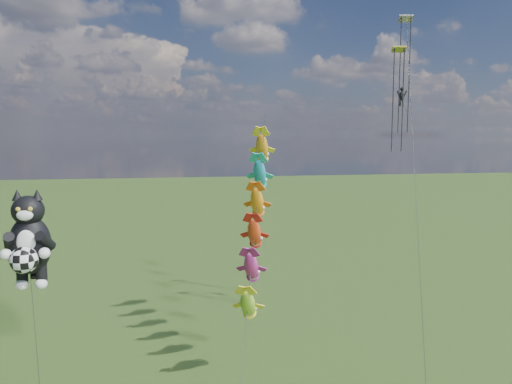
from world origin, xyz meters
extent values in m
cylinder|color=black|center=(-2.95, 0.12, 3.66)|extent=(0.93, 2.59, 7.03)
ellipsoid|color=black|center=(-3.40, 1.71, 8.83)|extent=(2.74, 2.47, 3.33)
ellipsoid|color=black|center=(-3.40, 1.60, 10.81)|extent=(2.16, 2.05, 1.68)
cone|color=black|center=(-3.92, 1.60, 11.69)|extent=(0.73, 0.73, 0.62)
cone|color=black|center=(-2.88, 1.60, 11.69)|extent=(0.73, 0.73, 0.62)
ellipsoid|color=white|center=(-3.40, 0.93, 10.65)|extent=(0.96, 0.68, 0.60)
ellipsoid|color=white|center=(-3.40, 0.93, 9.15)|extent=(1.11, 0.69, 1.37)
sphere|color=gold|center=(-3.71, 0.85, 11.00)|extent=(0.25, 0.25, 0.25)
sphere|color=gold|center=(-3.09, 0.85, 11.00)|extent=(0.25, 0.25, 0.25)
sphere|color=white|center=(-4.39, 0.62, 8.57)|extent=(0.62, 0.62, 0.62)
sphere|color=white|center=(-2.41, 0.62, 8.57)|extent=(0.62, 0.62, 0.62)
sphere|color=white|center=(-3.92, 1.55, 6.60)|extent=(0.67, 0.67, 0.67)
sphere|color=white|center=(-2.88, 1.55, 6.60)|extent=(0.67, 0.67, 0.67)
sphere|color=white|center=(-3.40, 0.30, 8.31)|extent=(1.48, 1.48, 1.48)
cylinder|color=black|center=(9.94, 4.66, 8.42)|extent=(4.49, 15.20, 16.55)
ellipsoid|color=green|center=(8.96, 1.32, 4.78)|extent=(1.58, 2.67, 2.57)
ellipsoid|color=#D8338E|center=(9.46, 3.02, 6.63)|extent=(1.58, 2.67, 2.57)
ellipsoid|color=orange|center=(9.96, 4.72, 8.48)|extent=(1.58, 2.67, 2.57)
ellipsoid|color=yellow|center=(10.46, 6.42, 10.33)|extent=(1.58, 2.67, 2.57)
ellipsoid|color=#1973BF|center=(10.95, 8.12, 12.18)|extent=(1.58, 2.67, 2.57)
ellipsoid|color=red|center=(11.45, 9.82, 14.04)|extent=(1.58, 2.67, 2.57)
cylinder|color=black|center=(20.35, 2.76, 12.42)|extent=(5.99, 16.03, 24.57)
cube|color=#249717|center=(21.57, 8.13, 21.37)|extent=(1.14, 0.88, 0.48)
cylinder|color=black|center=(21.20, 8.13, 17.47)|extent=(0.08, 0.08, 7.80)
cylinder|color=black|center=(21.94, 8.13, 17.47)|extent=(0.08, 0.08, 7.80)
cube|color=#1F39BB|center=(23.33, 10.75, 24.23)|extent=(1.21, 0.97, 0.58)
cylinder|color=black|center=(22.95, 10.75, 19.60)|extent=(0.08, 0.08, 9.27)
cylinder|color=black|center=(23.71, 10.75, 19.60)|extent=(0.08, 0.08, 9.27)
camera|label=1|loc=(4.27, -27.65, 15.00)|focal=35.00mm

